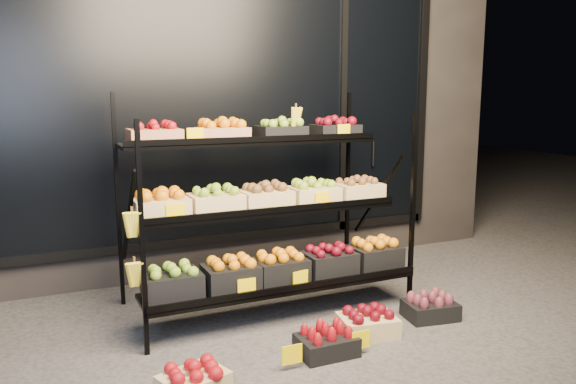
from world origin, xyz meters
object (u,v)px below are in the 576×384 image
display_rack (267,209)px  floor_crate_midright (368,322)px  floor_crate_midleft (326,341)px  floor_crate_left (193,380)px

display_rack → floor_crate_midright: 1.11m
floor_crate_midleft → floor_crate_midright: bearing=20.7°
display_rack → floor_crate_left: (-0.87, -1.02, -0.70)m
floor_crate_left → floor_crate_midleft: (0.90, 0.12, 0.00)m
floor_crate_left → floor_crate_midleft: bearing=-10.6°
display_rack → floor_crate_midleft: size_ratio=5.97×
display_rack → floor_crate_midright: display_rack is taller
floor_crate_left → floor_crate_midright: floor_crate_midright is taller
floor_crate_midleft → display_rack: bearing=92.4°
floor_crate_left → floor_crate_midright: size_ratio=0.97×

